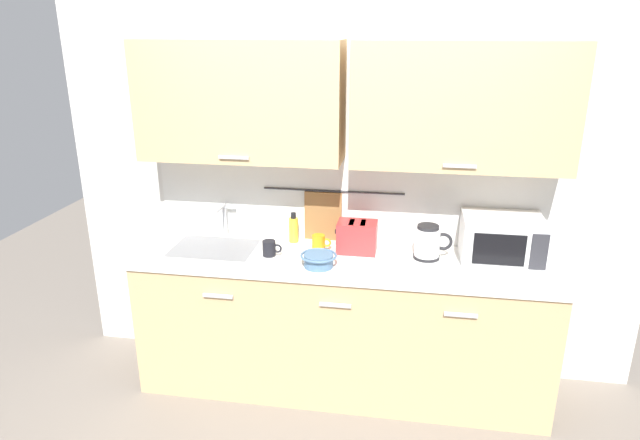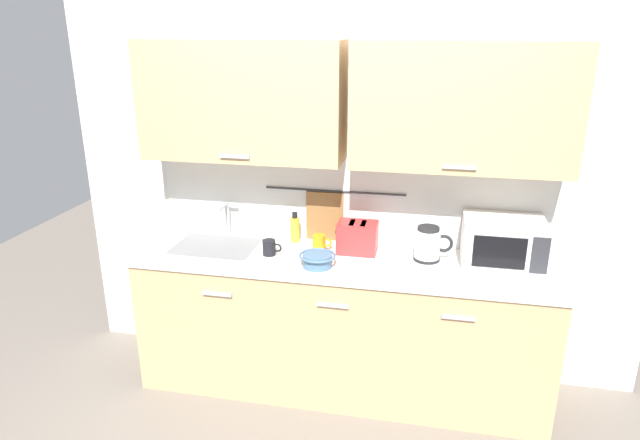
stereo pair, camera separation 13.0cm
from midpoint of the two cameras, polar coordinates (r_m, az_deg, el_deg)
ground at (r=3.59m, az=2.33°, el=-19.07°), size 8.00×8.00×0.00m
counter_unit at (r=3.59m, az=3.07°, el=-10.37°), size 2.53×0.64×0.90m
back_wall_assembly at (r=3.42m, az=4.17°, el=7.30°), size 3.70×0.41×2.50m
sink_faucet at (r=3.73m, az=-8.52°, el=0.56°), size 0.09×0.17×0.22m
microwave at (r=3.44m, az=19.14°, el=-2.12°), size 0.46×0.35×0.27m
electric_kettle at (r=3.39m, az=12.03°, el=-2.41°), size 0.23×0.16×0.21m
dish_soap_bottle at (r=3.60m, az=-1.53°, el=-0.89°), size 0.06×0.06×0.20m
mug_near_sink at (r=3.41m, az=-4.06°, el=-2.81°), size 0.12×0.08×0.09m
mixing_bowl at (r=3.24m, az=0.87°, el=-4.04°), size 0.21×0.21×0.08m
toaster at (r=3.44m, az=4.91°, el=-1.77°), size 0.26×0.17×0.19m
mug_by_kettle at (r=3.48m, az=1.01°, el=-2.30°), size 0.12×0.08×0.09m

